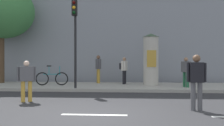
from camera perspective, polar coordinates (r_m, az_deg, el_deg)
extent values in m
plane|color=#2B2B2D|center=(6.88, -4.11, -11.80)|extent=(80.00, 80.00, 0.00)
cube|color=#9E9B93|center=(13.76, 0.06, -5.41)|extent=(36.00, 4.00, 0.15)
cube|color=silver|center=(6.88, -4.11, -11.76)|extent=(1.80, 0.16, 0.01)
cube|color=gray|center=(19.03, 1.14, 11.17)|extent=(36.00, 5.00, 10.07)
cylinder|color=black|center=(12.31, -8.41, 2.46)|extent=(0.12, 0.12, 3.51)
cube|color=black|center=(12.40, -8.60, 12.38)|extent=(0.24, 0.24, 0.75)
sphere|color=#390605|center=(12.33, -8.74, 13.57)|extent=(0.16, 0.16, 0.16)
sphere|color=#F2A519|center=(12.27, -8.73, 12.48)|extent=(0.16, 0.16, 0.16)
sphere|color=#07330F|center=(12.23, -8.73, 11.38)|extent=(0.16, 0.16, 0.16)
cylinder|color=#B2ADA3|center=(13.89, 8.91, 0.44)|extent=(0.83, 0.83, 2.66)
cone|color=#334C33|center=(13.96, 8.91, 6.31)|extent=(0.91, 0.91, 0.20)
cube|color=#B78C33|center=(13.46, 9.06, 1.01)|extent=(0.50, 0.02, 0.90)
cylinder|color=#4C3826|center=(16.67, -24.03, 0.50)|extent=(0.35, 0.35, 2.72)
ellipsoid|color=#3D7F42|center=(16.95, -24.05, 10.84)|extent=(3.95, 3.95, 3.36)
cylinder|color=#B78C33|center=(9.50, -18.29, -6.18)|extent=(0.14, 0.14, 0.75)
cylinder|color=#B78C33|center=(9.48, -19.75, -6.19)|extent=(0.14, 0.14, 0.75)
cube|color=#4C4C51|center=(9.44, -19.02, -2.33)|extent=(0.54, 0.44, 0.53)
cylinder|color=#4C4C51|center=(9.47, -17.30, -2.32)|extent=(0.09, 0.09, 0.50)
cylinder|color=#4C4C51|center=(9.42, -20.75, -2.34)|extent=(0.09, 0.09, 0.50)
sphere|color=beige|center=(9.43, -19.03, -0.11)|extent=(0.20, 0.20, 0.20)
cylinder|color=#4C4C51|center=(7.76, 18.11, -7.30)|extent=(0.14, 0.14, 0.83)
cylinder|color=#4C4C51|center=(7.80, 19.52, -7.27)|extent=(0.14, 0.14, 0.83)
cube|color=black|center=(7.72, 18.83, -2.04)|extent=(0.40, 0.27, 0.59)
cylinder|color=black|center=(7.68, 17.08, -2.05)|extent=(0.09, 0.09, 0.56)
cylinder|color=black|center=(7.77, 20.55, -2.03)|extent=(0.09, 0.09, 0.56)
sphere|color=brown|center=(7.71, 18.83, 0.99)|extent=(0.23, 0.23, 0.23)
cylinder|color=#B78C33|center=(15.12, -3.27, -2.99)|extent=(0.14, 0.14, 0.85)
cylinder|color=#B78C33|center=(14.94, -3.04, -3.03)|extent=(0.14, 0.14, 0.85)
cube|color=#4C4C51|center=(15.01, -3.16, -0.25)|extent=(0.38, 0.45, 0.60)
cylinder|color=#4C4C51|center=(15.23, -3.44, -0.24)|extent=(0.09, 0.09, 0.57)
cylinder|color=#4C4C51|center=(14.78, -2.86, -0.25)|extent=(0.09, 0.09, 0.57)
sphere|color=brown|center=(15.01, -3.16, 1.34)|extent=(0.23, 0.23, 0.23)
cylinder|color=#1E5938|center=(13.05, 16.95, -3.71)|extent=(0.14, 0.14, 0.77)
cylinder|color=#1E5938|center=(13.24, 16.26, -3.66)|extent=(0.14, 0.14, 0.77)
cube|color=#4C4C51|center=(13.12, 16.61, -0.83)|extent=(0.44, 0.54, 0.54)
cylinder|color=#4C4C51|center=(12.90, 17.44, -0.85)|extent=(0.09, 0.09, 0.52)
cylinder|color=#4C4C51|center=(13.34, 15.80, -0.81)|extent=(0.09, 0.09, 0.52)
sphere|color=#8C664C|center=(13.11, 16.61, 0.81)|extent=(0.21, 0.21, 0.21)
cube|color=maroon|center=(13.24, 17.20, -0.94)|extent=(0.27, 0.32, 0.36)
cylinder|color=black|center=(14.31, 2.70, -3.32)|extent=(0.14, 0.14, 0.78)
cylinder|color=black|center=(14.51, 2.98, -3.27)|extent=(0.14, 0.14, 0.78)
cube|color=silver|center=(14.38, 2.84, -0.64)|extent=(0.36, 0.48, 0.55)
cylinder|color=silver|center=(14.14, 2.50, -0.65)|extent=(0.09, 0.09, 0.53)
cylinder|color=silver|center=(14.63, 3.18, -0.62)|extent=(0.09, 0.09, 0.53)
sphere|color=#8C664C|center=(14.38, 2.84, 0.89)|extent=(0.21, 0.21, 0.21)
cube|color=black|center=(14.45, 2.17, -0.74)|extent=(0.24, 0.32, 0.36)
torus|color=black|center=(14.11, -15.72, -3.51)|extent=(0.72, 0.15, 0.72)
torus|color=black|center=(13.92, -11.49, -3.55)|extent=(0.72, 0.15, 0.72)
cylinder|color=teal|center=(13.99, -13.62, -2.51)|extent=(0.94, 0.16, 0.04)
cylinder|color=teal|center=(14.01, -14.25, -1.69)|extent=(0.04, 0.04, 0.45)
cylinder|color=teal|center=(13.91, -11.92, -1.70)|extent=(0.04, 0.04, 0.50)
cube|color=black|center=(14.00, -14.25, -0.67)|extent=(0.25, 0.13, 0.06)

